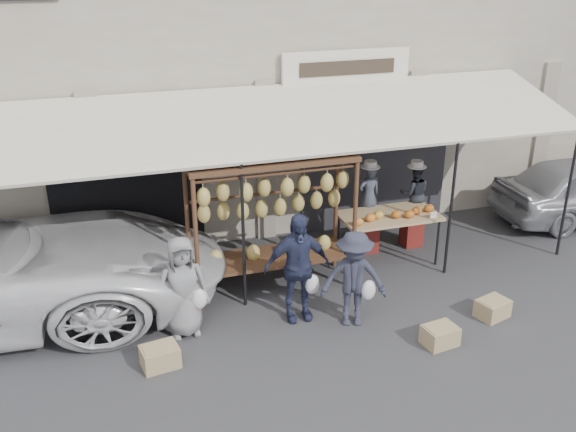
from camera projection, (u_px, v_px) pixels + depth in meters
name	position (u px, v px, depth m)	size (l,w,h in m)	color
ground_plane	(332.00, 333.00, 9.25)	(90.00, 90.00, 0.00)	#2D2D30
shophouse	(225.00, 22.00, 13.52)	(24.00, 6.15, 7.30)	#ABA494
awning	(285.00, 121.00, 10.24)	(10.00, 2.35, 2.92)	beige
banana_rack	(272.00, 199.00, 9.83)	(2.60, 0.90, 2.24)	#51311F
produce_table	(390.00, 217.00, 10.97)	(1.70, 0.90, 1.04)	tan
vendor_left	(369.00, 196.00, 11.32)	(0.42, 0.28, 1.15)	#404655
vendor_right	(415.00, 194.00, 11.57)	(0.53, 0.42, 1.10)	#23272E
customer_left	(182.00, 287.00, 8.97)	(0.74, 0.48, 1.51)	gray
customer_mid	(297.00, 267.00, 9.33)	(0.99, 0.41, 1.69)	#282D4A
customer_right	(354.00, 279.00, 9.21)	(0.95, 0.55, 1.48)	#2A2C3B
stool_left	(367.00, 238.00, 11.65)	(0.35, 0.35, 0.49)	maroon
stool_right	(411.00, 233.00, 11.88)	(0.33, 0.33, 0.47)	maroon
crate_near_a	(440.00, 336.00, 8.95)	(0.46, 0.35, 0.28)	tan
crate_near_b	(493.00, 308.00, 9.62)	(0.46, 0.35, 0.28)	tan
crate_far	(160.00, 357.00, 8.49)	(0.48, 0.37, 0.29)	tan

